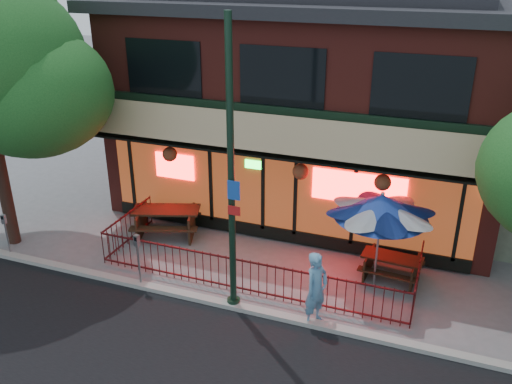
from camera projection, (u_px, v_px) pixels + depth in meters
ground at (240, 297)px, 13.81m from camera, size 80.00×80.00×0.00m
curb at (232, 306)px, 13.36m from camera, size 80.00×0.25×0.12m
restaurant_building at (317, 80)px, 18.26m from camera, size 12.96×9.49×8.05m
patio_fence at (247, 266)px, 13.99m from camera, size 8.44×2.62×1.00m
street_light at (231, 189)px, 12.20m from camera, size 0.43×0.32×7.00m
picnic_table_left at (167, 218)px, 16.69m from camera, size 2.42×2.13×0.87m
picnic_table_right at (392, 264)px, 14.43m from camera, size 1.66×1.32×0.67m
patio_umbrella at (382, 206)px, 13.40m from camera, size 2.35×2.35×2.68m
pedestrian at (316, 289)px, 12.48m from camera, size 0.68×0.80×1.86m
parking_meter_near at (138, 252)px, 13.84m from camera, size 0.15×0.14×1.52m
parking_meter_far at (5, 228)px, 15.35m from camera, size 0.13×0.12×1.31m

